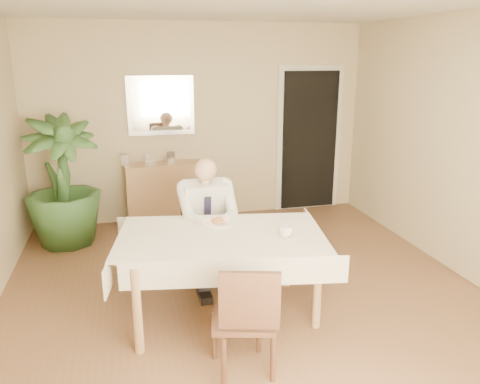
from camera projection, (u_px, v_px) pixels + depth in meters
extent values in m
plane|color=brown|center=(249.00, 301.00, 4.31)|extent=(5.00, 5.00, 0.00)
cube|color=tan|center=(201.00, 123.00, 6.27)|extent=(4.50, 0.02, 2.60)
cube|color=tan|center=(440.00, 320.00, 1.62)|extent=(4.50, 0.02, 2.60)
cube|color=tan|center=(477.00, 151.00, 4.47)|extent=(0.02, 5.00, 2.60)
cube|color=silver|center=(442.00, 278.00, 1.59)|extent=(1.34, 0.02, 1.44)
cube|color=white|center=(438.00, 275.00, 1.61)|extent=(1.18, 0.02, 1.28)
cube|color=silver|center=(309.00, 141.00, 6.70)|extent=(0.96, 0.03, 2.10)
cube|color=black|center=(309.00, 141.00, 6.67)|extent=(0.80, 0.05, 1.95)
cube|color=silver|center=(161.00, 106.00, 6.05)|extent=(0.86, 0.03, 0.76)
cube|color=white|center=(161.00, 106.00, 6.04)|extent=(0.74, 0.02, 0.64)
cube|color=#A17C4E|center=(221.00, 238.00, 3.88)|extent=(1.73, 1.16, 0.04)
cube|color=beige|center=(221.00, 235.00, 3.87)|extent=(1.84, 1.27, 0.01)
cube|color=beige|center=(235.00, 273.00, 3.44)|extent=(1.68, 0.30, 0.22)
cube|color=beige|center=(210.00, 226.00, 4.37)|extent=(1.68, 0.30, 0.22)
cube|color=beige|center=(117.00, 257.00, 3.71)|extent=(0.18, 0.99, 0.22)
cube|color=beige|center=(316.00, 238.00, 4.10)|extent=(0.18, 0.99, 0.22)
cylinder|color=#A17C4E|center=(137.00, 311.00, 3.47)|extent=(0.07, 0.07, 0.70)
cylinder|color=#A17C4E|center=(317.00, 289.00, 3.81)|extent=(0.07, 0.07, 0.70)
cylinder|color=#A17C4E|center=(134.00, 269.00, 4.16)|extent=(0.07, 0.07, 0.70)
cylinder|color=#A17C4E|center=(287.00, 253.00, 4.50)|extent=(0.07, 0.07, 0.70)
cube|color=#402214|center=(205.00, 235.00, 4.70)|extent=(0.48, 0.48, 0.04)
cube|color=#402214|center=(201.00, 205.00, 4.81)|extent=(0.43, 0.09, 0.43)
cylinder|color=#402214|center=(190.00, 265.00, 4.55)|extent=(0.04, 0.04, 0.42)
cylinder|color=#402214|center=(227.00, 261.00, 4.64)|extent=(0.04, 0.04, 0.42)
cylinder|color=#402214|center=(185.00, 251.00, 4.90)|extent=(0.04, 0.04, 0.42)
cylinder|color=#402214|center=(220.00, 247.00, 4.98)|extent=(0.04, 0.04, 0.42)
cube|color=#402214|center=(243.00, 319.00, 3.26)|extent=(0.49, 0.49, 0.04)
cube|color=#402214|center=(250.00, 301.00, 3.03)|extent=(0.40, 0.14, 0.40)
cylinder|color=#402214|center=(224.00, 364.00, 3.12)|extent=(0.04, 0.04, 0.39)
cylinder|color=#402214|center=(273.00, 356.00, 3.20)|extent=(0.04, 0.04, 0.39)
cylinder|color=#402214|center=(214.00, 335.00, 3.44)|extent=(0.04, 0.04, 0.39)
cylinder|color=#402214|center=(259.00, 329.00, 3.53)|extent=(0.04, 0.04, 0.39)
cube|color=white|center=(205.00, 207.00, 4.58)|extent=(0.42, 0.31, 0.55)
cube|color=black|center=(208.00, 214.00, 4.47)|extent=(0.06, 0.08, 0.36)
cylinder|color=tan|center=(205.00, 180.00, 4.46)|extent=(0.09, 0.09, 0.08)
sphere|color=tan|center=(206.00, 170.00, 4.41)|extent=(0.21, 0.21, 0.21)
cube|color=black|center=(199.00, 238.00, 4.44)|extent=(0.13, 0.42, 0.13)
cube|color=black|center=(220.00, 236.00, 4.48)|extent=(0.13, 0.42, 0.13)
cube|color=black|center=(203.00, 274.00, 4.35)|extent=(0.11, 0.12, 0.45)
cube|color=black|center=(224.00, 271.00, 4.40)|extent=(0.11, 0.12, 0.45)
cube|color=black|center=(204.00, 295.00, 4.35)|extent=(0.11, 0.26, 0.07)
cube|color=black|center=(225.00, 292.00, 4.40)|extent=(0.11, 0.26, 0.07)
cylinder|color=white|center=(219.00, 223.00, 4.11)|extent=(0.26, 0.26, 0.02)
ellipsoid|color=brown|center=(219.00, 221.00, 4.10)|extent=(0.14, 0.14, 0.06)
cylinder|color=silver|center=(225.00, 223.00, 4.06)|extent=(0.01, 0.13, 0.01)
cylinder|color=silver|center=(216.00, 224.00, 4.04)|extent=(0.01, 0.13, 0.01)
imported|color=white|center=(286.00, 231.00, 3.82)|extent=(0.12, 0.12, 0.09)
cube|color=#A17C4E|center=(166.00, 193.00, 6.23)|extent=(1.04, 0.41, 0.82)
cube|color=silver|center=(125.00, 160.00, 5.98)|extent=(0.10, 0.02, 0.14)
cube|color=silver|center=(149.00, 159.00, 6.05)|extent=(0.10, 0.02, 0.14)
cube|color=silver|center=(171.00, 157.00, 6.17)|extent=(0.10, 0.02, 0.14)
imported|color=#2A4E21|center=(62.00, 182.00, 5.43)|extent=(1.10, 1.10, 1.53)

